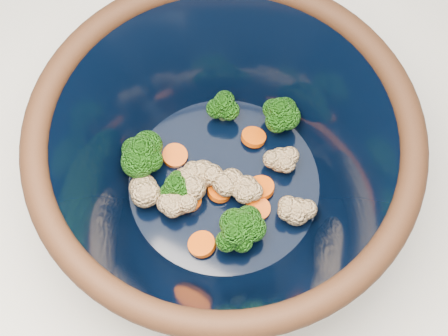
{
  "coord_description": "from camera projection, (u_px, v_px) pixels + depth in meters",
  "views": [
    {
      "loc": [
        0.17,
        -0.2,
        1.53
      ],
      "look_at": [
        0.05,
        0.02,
        0.97
      ],
      "focal_mm": 50.0,
      "sensor_mm": 36.0,
      "label": 1
    }
  ],
  "objects": [
    {
      "name": "ground",
      "position": [
        202.0,
        332.0,
        1.5
      ],
      "size": [
        3.0,
        3.0,
        0.0
      ],
      "primitive_type": "plane",
      "color": "#9E7A54",
      "rests_on": "ground"
    },
    {
      "name": "vegetable_pile",
      "position": [
        213.0,
        175.0,
        0.62
      ],
      "size": [
        0.2,
        0.19,
        0.06
      ],
      "color": "#608442",
      "rests_on": "mixing_bowl"
    },
    {
      "name": "counter",
      "position": [
        194.0,
        288.0,
        1.09
      ],
      "size": [
        1.2,
        1.2,
        0.9
      ],
      "primitive_type": "cube",
      "color": "silver",
      "rests_on": "ground"
    },
    {
      "name": "mixing_bowl",
      "position": [
        224.0,
        162.0,
        0.6
      ],
      "size": [
        0.45,
        0.45,
        0.16
      ],
      "rotation": [
        0.0,
        0.0,
        -0.39
      ],
      "color": "black",
      "rests_on": "counter"
    }
  ]
}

